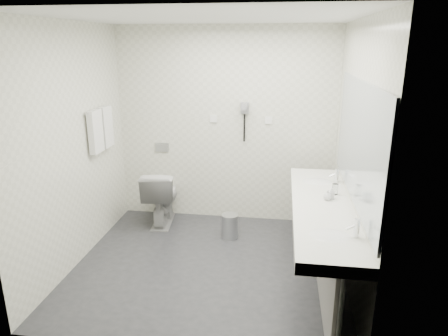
# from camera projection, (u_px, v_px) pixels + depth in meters

# --- Properties ---
(floor) EXTENTS (2.80, 2.80, 0.00)m
(floor) POSITION_uv_depth(u_px,v_px,m) (208.00, 265.00, 4.36)
(floor) COLOR #292A2E
(floor) RESTS_ON ground
(ceiling) EXTENTS (2.80, 2.80, 0.00)m
(ceiling) POSITION_uv_depth(u_px,v_px,m) (205.00, 17.00, 3.62)
(ceiling) COLOR white
(ceiling) RESTS_ON wall_back
(wall_back) EXTENTS (2.80, 0.00, 2.80)m
(wall_back) POSITION_uv_depth(u_px,v_px,m) (225.00, 127.00, 5.22)
(wall_back) COLOR silver
(wall_back) RESTS_ON floor
(wall_front) EXTENTS (2.80, 0.00, 2.80)m
(wall_front) POSITION_uv_depth(u_px,v_px,m) (172.00, 201.00, 2.76)
(wall_front) COLOR silver
(wall_front) RESTS_ON floor
(wall_left) EXTENTS (0.00, 2.60, 2.60)m
(wall_left) POSITION_uv_depth(u_px,v_px,m) (73.00, 147.00, 4.18)
(wall_left) COLOR silver
(wall_left) RESTS_ON floor
(wall_right) EXTENTS (0.00, 2.60, 2.60)m
(wall_right) POSITION_uv_depth(u_px,v_px,m) (354.00, 158.00, 3.80)
(wall_right) COLOR silver
(wall_right) RESTS_ON floor
(vanity_counter) EXTENTS (0.55, 2.20, 0.10)m
(vanity_counter) POSITION_uv_depth(u_px,v_px,m) (322.00, 209.00, 3.78)
(vanity_counter) COLOR white
(vanity_counter) RESTS_ON floor
(vanity_panel) EXTENTS (0.03, 2.15, 0.75)m
(vanity_panel) POSITION_uv_depth(u_px,v_px,m) (322.00, 250.00, 3.90)
(vanity_panel) COLOR gray
(vanity_panel) RESTS_ON floor
(vanity_post_near) EXTENTS (0.06, 0.06, 0.75)m
(vanity_post_near) POSITION_uv_depth(u_px,v_px,m) (338.00, 320.00, 2.91)
(vanity_post_near) COLOR silver
(vanity_post_near) RESTS_ON floor
(vanity_post_far) EXTENTS (0.06, 0.06, 0.75)m
(vanity_post_far) POSITION_uv_depth(u_px,v_px,m) (317.00, 209.00, 4.88)
(vanity_post_far) COLOR silver
(vanity_post_far) RESTS_ON floor
(mirror) EXTENTS (0.02, 2.20, 1.05)m
(mirror) POSITION_uv_depth(u_px,v_px,m) (358.00, 142.00, 3.55)
(mirror) COLOR #B2BCC6
(mirror) RESTS_ON wall_right
(basin_near) EXTENTS (0.40, 0.31, 0.05)m
(basin_near) POSITION_uv_depth(u_px,v_px,m) (330.00, 237.00, 3.15)
(basin_near) COLOR white
(basin_near) RESTS_ON vanity_counter
(basin_far) EXTENTS (0.40, 0.31, 0.05)m
(basin_far) POSITION_uv_depth(u_px,v_px,m) (317.00, 183.00, 4.38)
(basin_far) COLOR white
(basin_far) RESTS_ON vanity_counter
(faucet_near) EXTENTS (0.04, 0.04, 0.15)m
(faucet_near) POSITION_uv_depth(u_px,v_px,m) (357.00, 228.00, 3.10)
(faucet_near) COLOR silver
(faucet_near) RESTS_ON vanity_counter
(faucet_far) EXTENTS (0.04, 0.04, 0.15)m
(faucet_far) POSITION_uv_depth(u_px,v_px,m) (337.00, 176.00, 4.33)
(faucet_far) COLOR silver
(faucet_far) RESTS_ON vanity_counter
(soap_bottle_a) EXTENTS (0.07, 0.07, 0.11)m
(soap_bottle_a) POSITION_uv_depth(u_px,v_px,m) (331.00, 193.00, 3.88)
(soap_bottle_a) COLOR white
(soap_bottle_a) RESTS_ON vanity_counter
(soap_bottle_b) EXTENTS (0.10, 0.10, 0.10)m
(soap_bottle_b) POSITION_uv_depth(u_px,v_px,m) (328.00, 195.00, 3.85)
(soap_bottle_b) COLOR white
(soap_bottle_b) RESTS_ON vanity_counter
(glass_left) EXTENTS (0.06, 0.06, 0.11)m
(glass_left) POSITION_uv_depth(u_px,v_px,m) (335.00, 189.00, 3.99)
(glass_left) COLOR silver
(glass_left) RESTS_ON vanity_counter
(toilet) EXTENTS (0.48, 0.76, 0.73)m
(toilet) POSITION_uv_depth(u_px,v_px,m) (161.00, 196.00, 5.29)
(toilet) COLOR white
(toilet) RESTS_ON floor
(flush_plate) EXTENTS (0.18, 0.02, 0.12)m
(flush_plate) POSITION_uv_depth(u_px,v_px,m) (162.00, 147.00, 5.41)
(flush_plate) COLOR #B2B5BA
(flush_plate) RESTS_ON wall_back
(pedal_bin) EXTENTS (0.26, 0.26, 0.29)m
(pedal_bin) POSITION_uv_depth(u_px,v_px,m) (230.00, 227.00, 4.93)
(pedal_bin) COLOR #B2B5BA
(pedal_bin) RESTS_ON floor
(bin_lid) EXTENTS (0.20, 0.20, 0.02)m
(bin_lid) POSITION_uv_depth(u_px,v_px,m) (230.00, 215.00, 4.89)
(bin_lid) COLOR #B2B5BA
(bin_lid) RESTS_ON pedal_bin
(towel_rail) EXTENTS (0.02, 0.62, 0.02)m
(towel_rail) POSITION_uv_depth(u_px,v_px,m) (98.00, 110.00, 4.61)
(towel_rail) COLOR silver
(towel_rail) RESTS_ON wall_left
(towel_near) EXTENTS (0.07, 0.24, 0.48)m
(towel_near) POSITION_uv_depth(u_px,v_px,m) (96.00, 132.00, 4.54)
(towel_near) COLOR white
(towel_near) RESTS_ON towel_rail
(towel_far) EXTENTS (0.07, 0.24, 0.48)m
(towel_far) POSITION_uv_depth(u_px,v_px,m) (106.00, 127.00, 4.80)
(towel_far) COLOR white
(towel_far) RESTS_ON towel_rail
(dryer_cradle) EXTENTS (0.10, 0.04, 0.14)m
(dryer_cradle) POSITION_uv_depth(u_px,v_px,m) (245.00, 108.00, 5.08)
(dryer_cradle) COLOR gray
(dryer_cradle) RESTS_ON wall_back
(dryer_barrel) EXTENTS (0.08, 0.14, 0.08)m
(dryer_barrel) POSITION_uv_depth(u_px,v_px,m) (244.00, 106.00, 5.01)
(dryer_barrel) COLOR gray
(dryer_barrel) RESTS_ON dryer_cradle
(dryer_cord) EXTENTS (0.02, 0.02, 0.35)m
(dryer_cord) POSITION_uv_depth(u_px,v_px,m) (244.00, 128.00, 5.14)
(dryer_cord) COLOR black
(dryer_cord) RESTS_ON dryer_cradle
(switch_plate_a) EXTENTS (0.09, 0.02, 0.09)m
(switch_plate_a) POSITION_uv_depth(u_px,v_px,m) (214.00, 119.00, 5.20)
(switch_plate_a) COLOR white
(switch_plate_a) RESTS_ON wall_back
(switch_plate_b) EXTENTS (0.09, 0.02, 0.09)m
(switch_plate_b) POSITION_uv_depth(u_px,v_px,m) (268.00, 120.00, 5.10)
(switch_plate_b) COLOR white
(switch_plate_b) RESTS_ON wall_back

